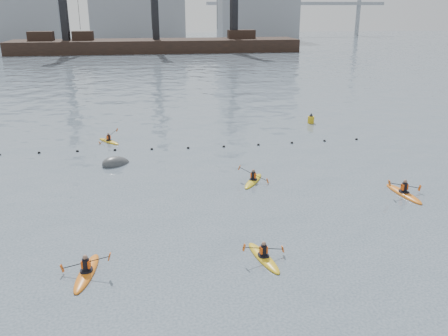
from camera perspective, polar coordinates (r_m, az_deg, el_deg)
The scene contains 11 objects.
ground at distance 19.30m, azimuth -1.89°, elevation -16.79°, with size 400.00×400.00×0.00m, color #3B4656.
float_line at distance 39.75m, azimuth -6.52°, elevation 2.40°, with size 33.24×0.73×0.24m.
barge_pier at distance 125.92m, azimuth -8.23°, elevation 14.51°, with size 72.00×19.30×29.50m.
skyline at distance 165.90m, azimuth -7.69°, elevation 18.11°, with size 141.00×28.00×22.00m.
kayaker_0 at distance 22.33m, azimuth -16.20°, elevation -11.91°, with size 2.28×3.42×1.17m.
kayaker_1 at distance 22.72m, azimuth 4.77°, elevation -10.59°, with size 2.12×3.22×1.07m.
kayaker_3 at distance 32.05m, azimuth 3.54°, elevation -1.49°, with size 2.10×3.04×1.17m.
kayaker_4 at distance 31.91m, azimuth 20.81°, elevation -2.82°, with size 2.41×3.61×1.22m.
kayaker_5 at distance 42.59m, azimuth -13.68°, elevation 3.18°, with size 2.19×2.62×1.15m.
mooring_buoy at distance 36.46m, azimuth -12.84°, elevation 0.46°, with size 2.39×1.41×1.19m, color #3A3C3F.
nav_buoy at distance 48.87m, azimuth 10.41°, elevation 5.74°, with size 0.65×0.65×1.18m.
Camera 1 is at (-1.76, -15.57, 11.28)m, focal length 38.00 mm.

